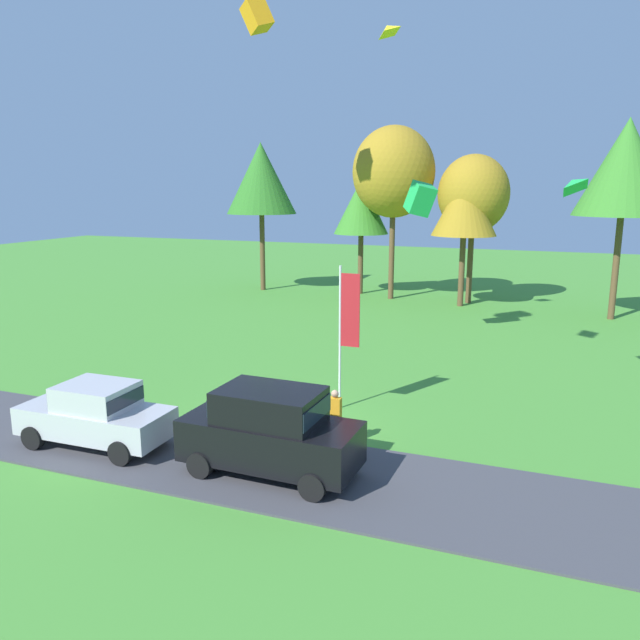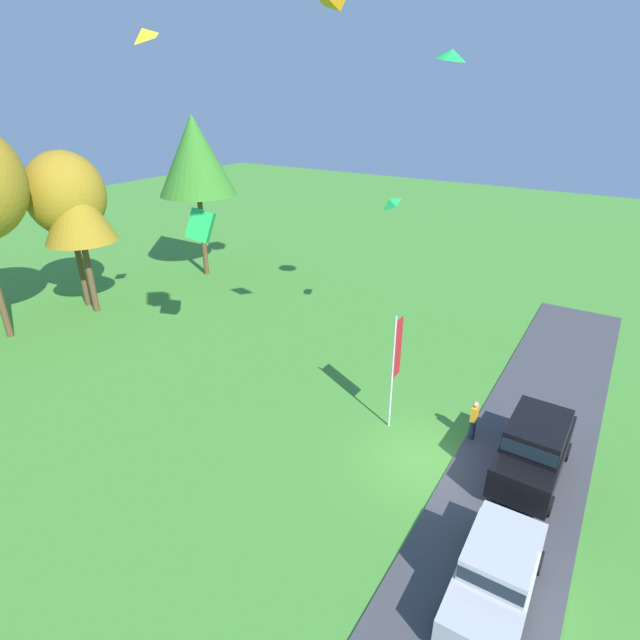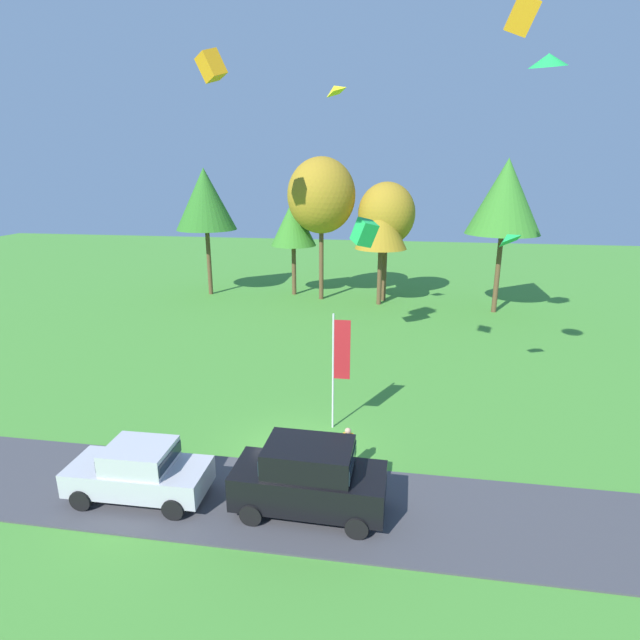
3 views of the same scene
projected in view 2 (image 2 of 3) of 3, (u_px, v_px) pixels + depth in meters
name	position (u px, v px, depth m)	size (l,w,h in m)	color
ground_plane	(429.00, 462.00, 18.20)	(120.00, 120.00, 0.00)	#478E33
pavement_strip	(511.00, 492.00, 16.79)	(36.00, 4.40, 0.06)	#424247
car_sedan_far_end	(496.00, 571.00, 12.89)	(4.42, 2.00, 1.84)	#B7B7BC
car_suv_by_flagpole	(535.00, 446.00, 17.03)	(4.65, 2.14, 2.28)	black
person_watching_sky	(473.00, 420.00, 19.04)	(0.36, 0.24, 1.71)	#2D334C
tree_left_of_center	(76.00, 207.00, 28.04)	(3.96, 3.96, 8.37)	brown
tree_far_right	(66.00, 195.00, 28.69)	(4.42, 4.42, 9.33)	brown
tree_right_of_center	(195.00, 156.00, 33.34)	(5.20, 5.20, 10.99)	brown
flag_banner	(396.00, 357.00, 19.07)	(0.71, 0.08, 4.86)	silver
kite_delta_near_flag	(452.00, 54.00, 20.51)	(1.29, 1.29, 0.42)	green
kite_diamond_topmost	(389.00, 202.00, 24.05)	(0.77, 0.81, 0.32)	green
kite_diamond_high_right	(143.00, 34.00, 18.03)	(0.81, 0.85, 0.37)	yellow
kite_box_over_trees	(201.00, 225.00, 22.45)	(0.96, 0.96, 1.34)	green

